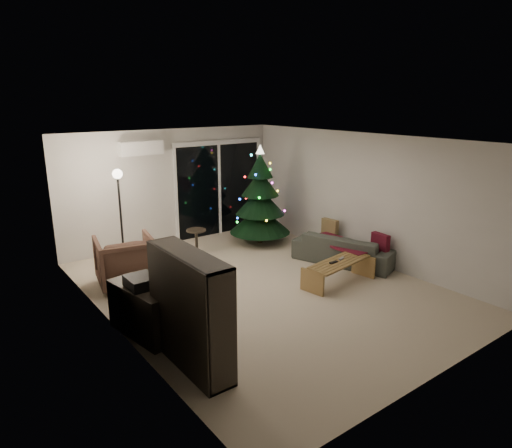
{
  "coord_description": "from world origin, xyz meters",
  "views": [
    {
      "loc": [
        -4.39,
        -5.72,
        3.13
      ],
      "look_at": [
        0.1,
        0.3,
        1.05
      ],
      "focal_mm": 32.0,
      "sensor_mm": 36.0,
      "label": 1
    }
  ],
  "objects": [
    {
      "name": "coffee_table",
      "position": [
        1.18,
        -0.66,
        0.21
      ],
      "size": [
        1.39,
        0.67,
        0.42
      ],
      "primitive_type": null,
      "rotation": [
        0.0,
        0.0,
        0.16
      ],
      "color": "#A47F4B",
      "rests_on": "floor"
    },
    {
      "name": "ottoman",
      "position": [
        -1.17,
        1.47,
        0.22
      ],
      "size": [
        0.63,
        0.63,
        0.45
      ],
      "primitive_type": "cube",
      "rotation": [
        0.0,
        0.0,
        -0.32
      ],
      "color": "silver",
      "rests_on": "floor"
    },
    {
      "name": "cardboard_box_a",
      "position": [
        -1.15,
        0.76,
        0.15
      ],
      "size": [
        0.43,
        0.33,
        0.3
      ],
      "primitive_type": "cube",
      "rotation": [
        0.0,
        0.0,
        -0.02
      ],
      "color": "silver",
      "rests_on": "floor"
    },
    {
      "name": "media_cabinet",
      "position": [
        -2.25,
        -0.29,
        0.35
      ],
      "size": [
        0.59,
        1.17,
        0.7
      ],
      "primitive_type": "cube",
      "rotation": [
        0.0,
        0.0,
        0.16
      ],
      "color": "black",
      "rests_on": "floor"
    },
    {
      "name": "cushion_a",
      "position": [
        2.3,
        0.68,
        0.52
      ],
      "size": [
        0.14,
        0.38,
        0.37
      ],
      "primitive_type": "cube",
      "rotation": [
        0.0,
        0.0,
        0.09
      ],
      "color": "tan",
      "rests_on": "sofa"
    },
    {
      "name": "cardboard_box_b",
      "position": [
        -0.59,
        1.49,
        0.15
      ],
      "size": [
        0.55,
        0.51,
        0.31
      ],
      "primitive_type": "cube",
      "rotation": [
        0.0,
        0.0,
        0.55
      ],
      "color": "silver",
      "rests_on": "floor"
    },
    {
      "name": "remote_a",
      "position": [
        1.03,
        -0.66,
        0.43
      ],
      "size": [
        0.17,
        0.05,
        0.02
      ],
      "primitive_type": "cube",
      "color": "black",
      "rests_on": "coffee_table"
    },
    {
      "name": "sofa_throw",
      "position": [
        1.95,
        0.03,
        0.41
      ],
      "size": [
        0.61,
        1.41,
        0.05
      ],
      "primitive_type": "cube",
      "color": "#430611",
      "rests_on": "sofa"
    },
    {
      "name": "stereo",
      "position": [
        -2.25,
        -0.29,
        0.77
      ],
      "size": [
        0.35,
        0.42,
        0.15
      ],
      "primitive_type": "cube",
      "color": "black",
      "rests_on": "media_cabinet"
    },
    {
      "name": "cushion_b",
      "position": [
        2.3,
        -0.62,
        0.52
      ],
      "size": [
        0.14,
        0.38,
        0.37
      ],
      "primitive_type": "cube",
      "rotation": [
        0.0,
        0.0,
        -0.07
      ],
      "color": "#430611",
      "rests_on": "sofa"
    },
    {
      "name": "armchair",
      "position": [
        -1.79,
        1.5,
        0.44
      ],
      "size": [
        1.1,
        1.12,
        0.87
      ],
      "primitive_type": "imported",
      "rotation": [
        0.0,
        0.0,
        2.95
      ],
      "color": "brown",
      "rests_on": "floor"
    },
    {
      "name": "bookshelf",
      "position": [
        -2.25,
        -1.31,
        0.71
      ],
      "size": [
        0.61,
        1.47,
        1.43
      ],
      "primitive_type": null,
      "rotation": [
        0.0,
        0.0,
        -0.18
      ],
      "color": "black",
      "rests_on": "floor"
    },
    {
      "name": "room",
      "position": [
        0.46,
        1.49,
        1.02
      ],
      "size": [
        6.5,
        7.51,
        2.6
      ],
      "color": "beige",
      "rests_on": "ground"
    },
    {
      "name": "floor_lamp",
      "position": [
        -1.54,
        2.25,
        0.93
      ],
      "size": [
        0.3,
        0.3,
        1.85
      ],
      "primitive_type": "cylinder",
      "color": "black",
      "rests_on": "floor"
    },
    {
      "name": "sofa",
      "position": [
        2.05,
        0.03,
        0.28
      ],
      "size": [
        1.37,
        2.09,
        0.57
      ],
      "primitive_type": "imported",
      "rotation": [
        0.0,
        0.0,
        1.91
      ],
      "color": "#454A42",
      "rests_on": "floor"
    },
    {
      "name": "side_table",
      "position": [
        0.02,
        2.27,
        0.25
      ],
      "size": [
        0.51,
        0.51,
        0.51
      ],
      "primitive_type": "cylinder",
      "rotation": [
        0.0,
        0.0,
        -0.3
      ],
      "color": "black",
      "rests_on": "floor"
    },
    {
      "name": "christmas_tree",
      "position": [
        1.51,
        2.04,
        1.08
      ],
      "size": [
        1.69,
        1.69,
        2.17
      ],
      "primitive_type": "cone",
      "rotation": [
        0.0,
        0.0,
        0.31
      ],
      "color": "black",
      "rests_on": "floor"
    },
    {
      "name": "remote_b",
      "position": [
        1.28,
        -0.61,
        0.43
      ],
      "size": [
        0.16,
        0.09,
        0.02
      ],
      "primitive_type": "cube",
      "rotation": [
        0.0,
        0.0,
        0.35
      ],
      "color": "slate",
      "rests_on": "coffee_table"
    }
  ]
}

